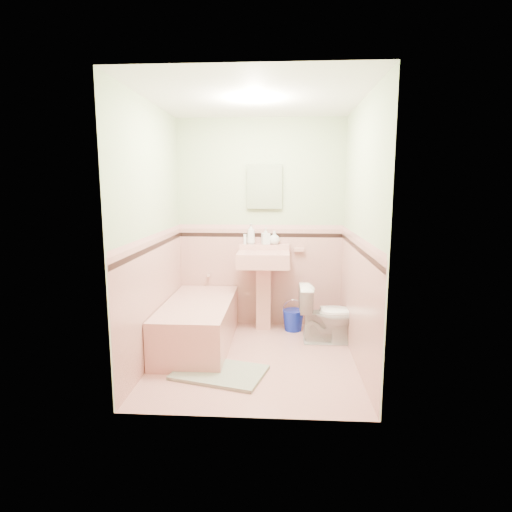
# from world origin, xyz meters

# --- Properties ---
(floor) EXTENTS (2.20, 2.20, 0.00)m
(floor) POSITION_xyz_m (0.00, 0.00, 0.00)
(floor) COLOR #D5978B
(floor) RESTS_ON ground
(ceiling) EXTENTS (2.20, 2.20, 0.00)m
(ceiling) POSITION_xyz_m (0.00, 0.00, 2.50)
(ceiling) COLOR white
(ceiling) RESTS_ON ground
(wall_back) EXTENTS (2.50, 0.00, 2.50)m
(wall_back) POSITION_xyz_m (0.00, 1.10, 1.25)
(wall_back) COLOR #F6EAC8
(wall_back) RESTS_ON ground
(wall_front) EXTENTS (2.50, 0.00, 2.50)m
(wall_front) POSITION_xyz_m (0.00, -1.10, 1.25)
(wall_front) COLOR #F6EAC8
(wall_front) RESTS_ON ground
(wall_left) EXTENTS (0.00, 2.50, 2.50)m
(wall_left) POSITION_xyz_m (-1.00, 0.00, 1.25)
(wall_left) COLOR #F6EAC8
(wall_left) RESTS_ON ground
(wall_right) EXTENTS (0.00, 2.50, 2.50)m
(wall_right) POSITION_xyz_m (1.00, 0.00, 1.25)
(wall_right) COLOR #F6EAC8
(wall_right) RESTS_ON ground
(wainscot_back) EXTENTS (2.00, 0.00, 2.00)m
(wainscot_back) POSITION_xyz_m (0.00, 1.09, 0.60)
(wainscot_back) COLOR #D89C90
(wainscot_back) RESTS_ON ground
(wainscot_front) EXTENTS (2.00, 0.00, 2.00)m
(wainscot_front) POSITION_xyz_m (0.00, -1.09, 0.60)
(wainscot_front) COLOR #D89C90
(wainscot_front) RESTS_ON ground
(wainscot_left) EXTENTS (0.00, 2.20, 2.20)m
(wainscot_left) POSITION_xyz_m (-0.99, 0.00, 0.60)
(wainscot_left) COLOR #D89C90
(wainscot_left) RESTS_ON ground
(wainscot_right) EXTENTS (0.00, 2.20, 2.20)m
(wainscot_right) POSITION_xyz_m (0.99, 0.00, 0.60)
(wainscot_right) COLOR #D89C90
(wainscot_right) RESTS_ON ground
(accent_back) EXTENTS (2.00, 0.00, 2.00)m
(accent_back) POSITION_xyz_m (0.00, 1.08, 1.12)
(accent_back) COLOR black
(accent_back) RESTS_ON ground
(accent_front) EXTENTS (2.00, 0.00, 2.00)m
(accent_front) POSITION_xyz_m (0.00, -1.08, 1.12)
(accent_front) COLOR black
(accent_front) RESTS_ON ground
(accent_left) EXTENTS (0.00, 2.20, 2.20)m
(accent_left) POSITION_xyz_m (-0.98, 0.00, 1.12)
(accent_left) COLOR black
(accent_left) RESTS_ON ground
(accent_right) EXTENTS (0.00, 2.20, 2.20)m
(accent_right) POSITION_xyz_m (0.98, 0.00, 1.12)
(accent_right) COLOR black
(accent_right) RESTS_ON ground
(cap_back) EXTENTS (2.00, 0.00, 2.00)m
(cap_back) POSITION_xyz_m (0.00, 1.08, 1.22)
(cap_back) COLOR #D59892
(cap_back) RESTS_ON ground
(cap_front) EXTENTS (2.00, 0.00, 2.00)m
(cap_front) POSITION_xyz_m (0.00, -1.08, 1.22)
(cap_front) COLOR #D59892
(cap_front) RESTS_ON ground
(cap_left) EXTENTS (0.00, 2.20, 2.20)m
(cap_left) POSITION_xyz_m (-0.98, 0.00, 1.22)
(cap_left) COLOR #D59892
(cap_left) RESTS_ON ground
(cap_right) EXTENTS (0.00, 2.20, 2.20)m
(cap_right) POSITION_xyz_m (0.98, 0.00, 1.22)
(cap_right) COLOR #D59892
(cap_right) RESTS_ON ground
(bathtub) EXTENTS (0.70, 1.50, 0.45)m
(bathtub) POSITION_xyz_m (-0.63, 0.33, 0.23)
(bathtub) COLOR tan
(bathtub) RESTS_ON floor
(tub_faucet) EXTENTS (0.04, 0.12, 0.04)m
(tub_faucet) POSITION_xyz_m (-0.63, 1.05, 0.63)
(tub_faucet) COLOR silver
(tub_faucet) RESTS_ON wall_back
(sink) EXTENTS (0.60, 0.50, 0.95)m
(sink) POSITION_xyz_m (0.05, 0.86, 0.48)
(sink) COLOR tan
(sink) RESTS_ON floor
(sink_faucet) EXTENTS (0.02, 0.02, 0.10)m
(sink_faucet) POSITION_xyz_m (0.05, 1.00, 0.95)
(sink_faucet) COLOR silver
(sink_faucet) RESTS_ON sink
(medicine_cabinet) EXTENTS (0.36, 0.04, 0.45)m
(medicine_cabinet) POSITION_xyz_m (0.05, 1.07, 1.70)
(medicine_cabinet) COLOR white
(medicine_cabinet) RESTS_ON wall_back
(soap_dish) EXTENTS (0.12, 0.07, 0.04)m
(soap_dish) POSITION_xyz_m (0.47, 1.06, 0.95)
(soap_dish) COLOR tan
(soap_dish) RESTS_ON wall_back
(soap_bottle_left) EXTENTS (0.12, 0.12, 0.25)m
(soap_bottle_left) POSITION_xyz_m (-0.11, 1.04, 1.14)
(soap_bottle_left) COLOR #B2B2B2
(soap_bottle_left) RESTS_ON sink
(soap_bottle_mid) EXTENTS (0.11, 0.11, 0.20)m
(soap_bottle_mid) POSITION_xyz_m (0.07, 1.04, 1.11)
(soap_bottle_mid) COLOR #B2B2B2
(soap_bottle_mid) RESTS_ON sink
(soap_bottle_right) EXTENTS (0.16, 0.16, 0.16)m
(soap_bottle_right) POSITION_xyz_m (0.17, 1.04, 1.10)
(soap_bottle_right) COLOR #B2B2B2
(soap_bottle_right) RESTS_ON sink
(tube) EXTENTS (0.05, 0.05, 0.12)m
(tube) POSITION_xyz_m (-0.18, 1.04, 1.07)
(tube) COLOR white
(tube) RESTS_ON sink
(toilet) EXTENTS (0.63, 0.37, 0.64)m
(toilet) POSITION_xyz_m (0.77, 0.50, 0.32)
(toilet) COLOR white
(toilet) RESTS_ON floor
(bucket) EXTENTS (0.27, 0.27, 0.25)m
(bucket) POSITION_xyz_m (0.41, 0.87, 0.12)
(bucket) COLOR #0F23A8
(bucket) RESTS_ON floor
(bath_mat) EXTENTS (0.91, 0.73, 0.03)m
(bath_mat) POSITION_xyz_m (-0.30, -0.38, 0.02)
(bath_mat) COLOR gray
(bath_mat) RESTS_ON floor
(shoe) EXTENTS (0.16, 0.08, 0.06)m
(shoe) POSITION_xyz_m (-0.37, -0.36, 0.06)
(shoe) COLOR #BF1E59
(shoe) RESTS_ON bath_mat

